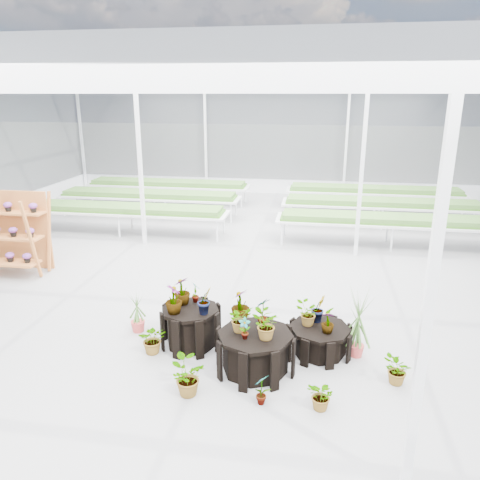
% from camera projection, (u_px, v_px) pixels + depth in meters
% --- Properties ---
extents(ground_plane, '(24.00, 24.00, 0.00)m').
position_uv_depth(ground_plane, '(217.00, 311.00, 9.43)').
color(ground_plane, gray).
rests_on(ground_plane, ground).
extents(greenhouse_shell, '(18.00, 24.00, 4.50)m').
position_uv_depth(greenhouse_shell, '(215.00, 202.00, 8.76)').
color(greenhouse_shell, white).
rests_on(greenhouse_shell, ground).
extents(steel_frame, '(18.00, 24.00, 4.50)m').
position_uv_depth(steel_frame, '(215.00, 202.00, 8.76)').
color(steel_frame, silver).
rests_on(steel_frame, ground).
extents(nursery_benches, '(16.00, 7.00, 0.84)m').
position_uv_depth(nursery_benches, '(261.00, 209.00, 16.08)').
color(nursery_benches, silver).
rests_on(nursery_benches, ground).
extents(plinth_tall, '(1.23, 1.23, 0.69)m').
position_uv_depth(plinth_tall, '(191.00, 327.00, 8.09)').
color(plinth_tall, black).
rests_on(plinth_tall, ground).
extents(plinth_mid, '(1.40, 1.40, 0.65)m').
position_uv_depth(plinth_mid, '(255.00, 352.00, 7.34)').
color(plinth_mid, black).
rests_on(plinth_mid, ground).
extents(plinth_low, '(1.34, 1.34, 0.47)m').
position_uv_depth(plinth_low, '(319.00, 340.00, 7.87)').
color(plinth_low, black).
rests_on(plinth_low, ground).
extents(shelf_rack, '(1.87, 1.00, 1.96)m').
position_uv_depth(shelf_rack, '(7.00, 234.00, 11.19)').
color(shelf_rack, '#A95F2B').
rests_on(shelf_rack, ground).
extents(nursery_plants, '(4.92, 2.98, 1.34)m').
position_uv_depth(nursery_plants, '(250.00, 326.00, 7.77)').
color(nursery_plants, '#41682C').
rests_on(nursery_plants, ground).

